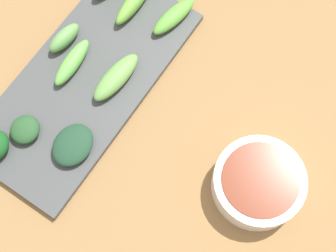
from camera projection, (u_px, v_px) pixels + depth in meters
name	position (u px, v px, depth m)	size (l,w,h in m)	color
tabletop	(167.00, 124.00, 0.76)	(2.10, 2.10, 0.02)	#987244
sauce_bowl	(258.00, 183.00, 0.69)	(0.13, 0.13, 0.04)	white
serving_plate	(86.00, 81.00, 0.76)	(0.18, 0.38, 0.01)	#484C4C
broccoli_leafy_0	(25.00, 130.00, 0.72)	(0.04, 0.04, 0.02)	#28542C
broccoli_stalk_1	(64.00, 38.00, 0.77)	(0.02, 0.06, 0.03)	#67A355
broccoli_stalk_2	(116.00, 77.00, 0.75)	(0.03, 0.09, 0.02)	#6EAB51
broccoli_stalk_3	(72.00, 62.00, 0.76)	(0.02, 0.09, 0.02)	#69B94E
broccoli_leafy_5	(73.00, 145.00, 0.71)	(0.05, 0.07, 0.02)	#20462F
broccoli_stalk_6	(174.00, 16.00, 0.78)	(0.03, 0.09, 0.02)	#62B03F
broccoli_stalk_7	(135.00, 1.00, 0.79)	(0.02, 0.10, 0.03)	#71BC41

